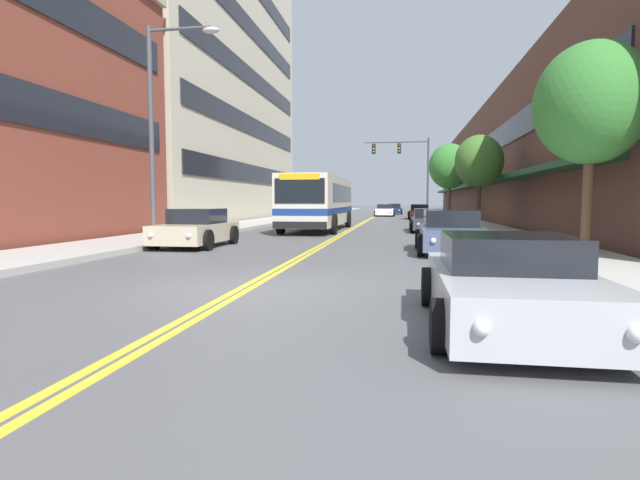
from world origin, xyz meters
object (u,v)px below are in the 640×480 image
car_champagne_parked_left_near (196,229)px  car_red_parked_right_far (419,212)px  street_lamp_left_near (162,116)px  street_tree_right_near (591,104)px  city_bus (319,200)px  car_navy_moving_second (394,209)px  car_silver_parked_right_foreground (508,285)px  car_dark_grey_parked_right_mid (429,221)px  car_slate_blue_parked_right_end (450,233)px  car_white_moving_lead (385,211)px  traffic_signal_mast (407,162)px  street_tree_right_mid (479,162)px  street_tree_right_far (450,166)px  car_beige_parked_left_mid (306,214)px

car_champagne_parked_left_near → car_red_parked_right_far: size_ratio=0.97×
street_lamp_left_near → street_tree_right_near: 12.79m
city_bus → car_navy_moving_second: size_ratio=2.37×
car_silver_parked_right_foreground → car_navy_moving_second: car_navy_moving_second is taller
city_bus → car_champagne_parked_left_near: (-2.66, -10.88, -1.02)m
car_dark_grey_parked_right_mid → car_slate_blue_parked_right_end: (0.13, -10.94, 0.06)m
city_bus → street_tree_right_near: (9.54, -13.27, 2.56)m
car_silver_parked_right_foreground → car_slate_blue_parked_right_end: bearing=89.2°
car_white_moving_lead → traffic_signal_mast: traffic_signal_mast is taller
traffic_signal_mast → street_tree_right_mid: traffic_signal_mast is taller
car_champagne_parked_left_near → car_silver_parked_right_foreground: car_champagne_parked_left_near is taller
car_silver_parked_right_foreground → street_tree_right_near: size_ratio=0.74×
car_dark_grey_parked_right_mid → city_bus: bearing=174.5°
car_silver_parked_right_foreground → street_tree_right_near: bearing=65.5°
city_bus → car_champagne_parked_left_near: size_ratio=2.56×
city_bus → traffic_signal_mast: 21.12m
car_dark_grey_parked_right_mid → car_navy_moving_second: 34.86m
car_navy_moving_second → street_tree_right_far: street_tree_right_far is taller
car_beige_parked_left_mid → street_tree_right_far: size_ratio=0.79×
street_tree_right_near → street_tree_right_mid: street_tree_right_near is taller
car_champagne_parked_left_near → car_dark_grey_parked_right_mid: car_champagne_parked_left_near is taller
car_champagne_parked_left_near → car_red_parked_right_far: (8.78, 29.18, -0.02)m
city_bus → car_beige_parked_left_mid: 9.83m
car_beige_parked_left_mid → car_red_parked_right_far: 12.45m
car_red_parked_right_far → car_white_moving_lead: car_red_parked_right_far is taller
car_navy_moving_second → street_tree_right_far: (4.66, -20.86, 3.77)m
city_bus → car_beige_parked_left_mid: bearing=105.4°
car_navy_moving_second → street_lamp_left_near: size_ratio=0.62×
car_slate_blue_parked_right_end → street_tree_right_near: street_tree_right_near is taller
car_silver_parked_right_foreground → car_red_parked_right_far: bearing=89.8°
traffic_signal_mast → street_tree_right_mid: 20.23m
city_bus → car_red_parked_right_far: size_ratio=2.48×
car_red_parked_right_far → car_white_moving_lead: (-3.35, 7.34, -0.02)m
city_bus → traffic_signal_mast: traffic_signal_mast is taller
car_slate_blue_parked_right_end → car_navy_moving_second: size_ratio=0.92×
car_dark_grey_parked_right_mid → street_lamp_left_near: size_ratio=0.62×
car_dark_grey_parked_right_mid → traffic_signal_mast: 21.33m
traffic_signal_mast → street_tree_right_near: (4.53, -33.46, -1.09)m
city_bus → car_red_parked_right_far: 19.33m
car_dark_grey_parked_right_mid → car_white_moving_lead: (-3.23, 26.23, 0.03)m
car_silver_parked_right_foreground → street_tree_right_mid: size_ratio=0.84×
car_white_moving_lead → traffic_signal_mast: bearing=-67.7°
city_bus → car_navy_moving_second: 34.40m
city_bus → car_beige_parked_left_mid: (-2.60, 9.42, -1.04)m
car_champagne_parked_left_near → car_white_moving_lead: car_champagne_parked_left_near is taller
car_beige_parked_left_mid → car_silver_parked_right_foreground: bearing=-74.2°
street_tree_right_far → street_lamp_left_near: bearing=-114.2°
car_silver_parked_right_foreground → street_lamp_left_near: bearing=136.3°
car_red_parked_right_far → street_tree_right_near: 31.96m
car_beige_parked_left_mid → car_navy_moving_second: bearing=75.9°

